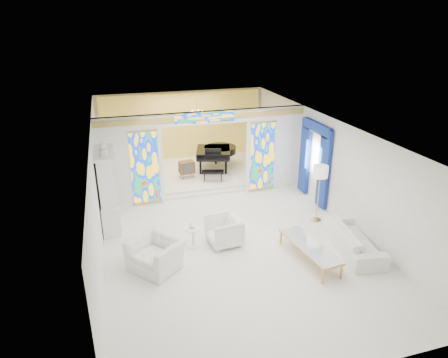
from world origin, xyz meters
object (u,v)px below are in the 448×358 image
object	(u,v)px
armchair_left	(156,254)
sofa	(354,239)
china_cabinet	(108,191)
coffee_table	(310,246)
armchair_right	(224,231)
tv_console	(187,167)
grand_piano	(216,152)

from	to	relation	value
armchair_left	sofa	bearing A→B (deg)	42.35
china_cabinet	coffee_table	world-z (taller)	china_cabinet
armchair_right	tv_console	size ratio (longest dim) A/B	1.38
tv_console	coffee_table	bearing A→B (deg)	-80.81
armchair_left	coffee_table	distance (m)	3.87
china_cabinet	armchair_left	size ratio (longest dim) A/B	2.28
armchair_left	tv_console	bearing A→B (deg)	120.35
sofa	tv_console	size ratio (longest dim) A/B	3.55
grand_piano	coffee_table	bearing A→B (deg)	-69.43
china_cabinet	armchair_right	distance (m)	3.54
armchair_left	grand_piano	xyz separation A→B (m)	(3.23, 6.04, 0.46)
coffee_table	grand_piano	world-z (taller)	grand_piano
sofa	tv_console	bearing A→B (deg)	38.34
grand_piano	tv_console	world-z (taller)	grand_piano
china_cabinet	sofa	distance (m)	6.96
tv_console	grand_piano	bearing A→B (deg)	19.72
sofa	tv_console	world-z (taller)	tv_console
china_cabinet	grand_piano	bearing A→B (deg)	40.46
armchair_right	grand_piano	bearing A→B (deg)	161.61
china_cabinet	armchair_right	bearing A→B (deg)	-32.14
china_cabinet	tv_console	bearing A→B (deg)	45.16
china_cabinet	tv_console	world-z (taller)	china_cabinet
coffee_table	armchair_left	bearing A→B (deg)	168.25
china_cabinet	armchair_left	world-z (taller)	china_cabinet
sofa	grand_piano	size ratio (longest dim) A/B	0.88
armchair_right	grand_piano	world-z (taller)	grand_piano
sofa	coffee_table	size ratio (longest dim) A/B	1.07
china_cabinet	sofa	bearing A→B (deg)	-26.79
coffee_table	tv_console	world-z (taller)	tv_console
armchair_left	sofa	xyz separation A→B (m)	(5.18, -0.67, -0.06)
grand_piano	sofa	bearing A→B (deg)	-57.95
armchair_left	sofa	world-z (taller)	armchair_left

